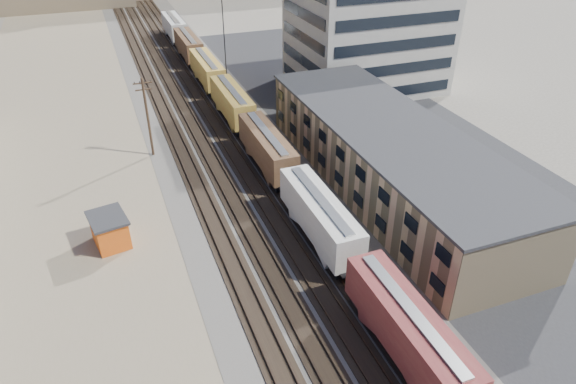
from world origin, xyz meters
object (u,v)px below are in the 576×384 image
object	(u,v)px
freight_train	(248,122)
utility_pole_north	(148,116)
parked_car_blue	(384,108)
maintenance_shed	(110,230)

from	to	relation	value
freight_train	utility_pole_north	xyz separation A→B (m)	(-12.30, 0.72, 2.50)
freight_train	parked_car_blue	size ratio (longest dim) A/B	20.17
freight_train	parked_car_blue	xyz separation A→B (m)	(21.47, 2.10, -1.97)
freight_train	parked_car_blue	bearing A→B (deg)	5.60
maintenance_shed	parked_car_blue	bearing A→B (deg)	24.71
parked_car_blue	utility_pole_north	bearing A→B (deg)	160.21
maintenance_shed	parked_car_blue	xyz separation A→B (m)	(40.12, 18.46, -0.74)
maintenance_shed	utility_pole_north	bearing A→B (deg)	69.60
freight_train	parked_car_blue	distance (m)	21.66
utility_pole_north	parked_car_blue	bearing A→B (deg)	2.35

